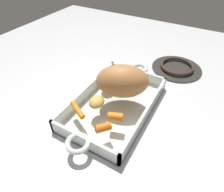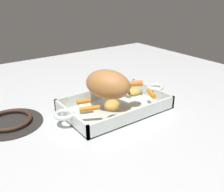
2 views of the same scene
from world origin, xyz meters
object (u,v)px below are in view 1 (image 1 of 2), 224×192
object	(u,v)px
roasting_dish	(115,104)
baby_carrot_northeast	(77,110)
baby_carrot_center_left	(116,117)
baby_carrot_center_right	(103,127)
baby_carrot_southwest	(136,78)
potato_halved	(106,75)
baby_carrot_southeast	(123,72)
pork_roast	(122,81)
stove_burner_rear	(177,67)
potato_whole	(97,102)

from	to	relation	value
roasting_dish	baby_carrot_northeast	bearing A→B (deg)	150.93
baby_carrot_center_left	baby_carrot_center_right	xyz separation A→B (m)	(-0.05, 0.01, -0.00)
baby_carrot_center_right	baby_carrot_southwest	xyz separation A→B (m)	(0.24, 0.02, -0.00)
baby_carrot_center_left	potato_halved	world-z (taller)	potato_halved
baby_carrot_southeast	baby_carrot_southwest	world-z (taller)	same
baby_carrot_center_right	potato_halved	world-z (taller)	potato_halved
roasting_dish	pork_roast	size ratio (longest dim) A/B	2.83
baby_carrot_northeast	stove_burner_rear	xyz separation A→B (m)	(0.44, -0.18, -0.05)
roasting_dish	stove_burner_rear	world-z (taller)	roasting_dish
baby_carrot_center_right	potato_halved	size ratio (longest dim) A/B	0.74
pork_roast	roasting_dish	bearing A→B (deg)	153.25
baby_carrot_center_right	stove_burner_rear	distance (m)	0.47
roasting_dish	potato_whole	world-z (taller)	potato_whole
roasting_dish	baby_carrot_center_right	distance (m)	0.14
potato_whole	roasting_dish	bearing A→B (deg)	-23.91
pork_roast	baby_carrot_southeast	bearing A→B (deg)	24.89
baby_carrot_southwest	potato_whole	distance (m)	0.18
baby_carrot_northeast	baby_carrot_southwest	size ratio (longest dim) A/B	1.47
pork_roast	potato_halved	xyz separation A→B (m)	(0.04, 0.08, -0.03)
pork_roast	potato_whole	distance (m)	0.10
roasting_dish	baby_carrot_southeast	world-z (taller)	baby_carrot_southeast
baby_carrot_southwest	stove_burner_rear	world-z (taller)	baby_carrot_southwest
baby_carrot_southwest	pork_roast	bearing A→B (deg)	175.02
baby_carrot_southwest	potato_whole	world-z (taller)	potato_whole
baby_carrot_northeast	potato_halved	distance (m)	0.18
roasting_dish	potato_whole	bearing A→B (deg)	156.09
roasting_dish	potato_halved	world-z (taller)	potato_halved
baby_carrot_southwest	potato_halved	world-z (taller)	potato_halved
baby_carrot_center_right	potato_halved	distance (m)	0.22
pork_roast	baby_carrot_northeast	bearing A→B (deg)	151.32
baby_carrot_southeast	stove_burner_rear	distance (m)	0.26
pork_roast	baby_carrot_southwest	xyz separation A→B (m)	(0.09, -0.01, -0.04)
potato_whole	potato_halved	distance (m)	0.13
baby_carrot_southeast	baby_carrot_center_left	world-z (taller)	baby_carrot_center_left
potato_whole	baby_carrot_southwest	bearing A→B (deg)	-15.06
pork_roast	baby_carrot_southwest	distance (m)	0.10
baby_carrot_southeast	roasting_dish	bearing A→B (deg)	-164.34
baby_carrot_northeast	baby_carrot_center_left	distance (m)	0.11
baby_carrot_northeast	roasting_dish	bearing A→B (deg)	-29.07
pork_roast	baby_carrot_northeast	xyz separation A→B (m)	(-0.13, 0.07, -0.04)
baby_carrot_northeast	pork_roast	bearing A→B (deg)	-28.68
baby_carrot_southeast	potato_whole	xyz separation A→B (m)	(-0.18, -0.01, 0.01)
baby_carrot_northeast	baby_carrot_center_left	xyz separation A→B (m)	(0.03, -0.11, 0.00)
baby_carrot_center_left	baby_carrot_southwest	size ratio (longest dim) A/B	0.89
roasting_dish	potato_whole	distance (m)	0.08
baby_carrot_northeast	potato_halved	world-z (taller)	potato_halved
pork_roast	baby_carrot_southeast	size ratio (longest dim) A/B	2.51
baby_carrot_northeast	baby_carrot_center_left	bearing A→B (deg)	-75.88
baby_carrot_center_right	roasting_dish	bearing A→B (deg)	15.69
baby_carrot_center_left	potato_whole	size ratio (longest dim) A/B	0.77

